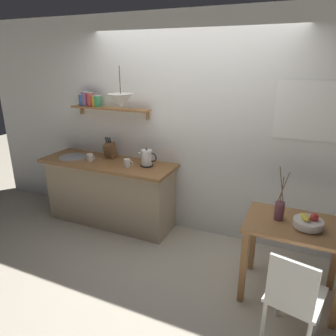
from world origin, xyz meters
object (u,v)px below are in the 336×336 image
Objects in this scene: dining_chair_near at (293,296)px; fruit_bowl at (308,222)px; dining_table at (294,238)px; pendant_lamp at (121,100)px; knife_block at (110,150)px; electric_kettle at (147,158)px; coffee_mug_spare at (127,163)px; twig_vase at (279,210)px; coffee_mug_by_sink at (90,157)px.

dining_chair_near is 3.49× the size of fruit_bowl.
pendant_lamp is at bearing 168.16° from dining_table.
knife_block is (-2.41, 0.64, 0.39)m from dining_table.
knife_block is at bearing 164.84° from fruit_bowl.
coffee_mug_spare is at bearing -148.64° from electric_kettle.
coffee_mug_spare is (-2.06, 1.04, 0.46)m from dining_chair_near.
knife_block is (-2.50, 0.68, 0.18)m from fruit_bowl.
fruit_bowl is at bearing -12.40° from coffee_mug_spare.
coffee_mug_spare is (-1.85, 0.41, 0.08)m from twig_vase.
pendant_lamp reaches higher than electric_kettle.
electric_kettle reaches higher than dining_chair_near.
coffee_mug_by_sink is at bearing -171.27° from electric_kettle.
fruit_bowl is at bearing -20.99° from dining_table.
twig_vase is at bearing 173.64° from dining_table.
fruit_bowl is 1.02× the size of electric_kettle.
knife_block reaches higher than fruit_bowl.
dining_chair_near is at bearing -26.40° from pendant_lamp.
fruit_bowl is 0.54× the size of pendant_lamp.
dining_chair_near is 2.81m from knife_block.
electric_kettle is at bearing 24.44° from pendant_lamp.
pendant_lamp is at bearing 167.71° from twig_vase.
coffee_mug_by_sink is 0.27× the size of pendant_lamp.
dining_table is 1.01× the size of dining_chair_near.
dining_table is at bearing -14.92° from knife_block.
dining_table is 0.63m from dining_chair_near.
coffee_mug_spare is 0.77m from pendant_lamp.
knife_block reaches higher than dining_table.
coffee_mug_spare reaches higher than dining_chair_near.
pendant_lamp is (-2.11, 1.05, 1.22)m from dining_chair_near.
coffee_mug_by_sink is at bearing 158.27° from dining_chair_near.
coffee_mug_by_sink is at bearing 170.29° from twig_vase.
knife_block is 2.42× the size of coffee_mug_spare.
knife_block is (-2.25, 0.62, 0.14)m from twig_vase.
twig_vase reaches higher than fruit_bowl.
coffee_mug_by_sink is (-0.18, -0.21, -0.07)m from knife_block.
pendant_lamp is (-0.06, 0.01, 0.77)m from coffee_mug_spare.
fruit_bowl is at bearing -9.93° from coffee_mug_by_sink.
knife_block is (-0.61, 0.09, 0.01)m from electric_kettle.
twig_vase reaches higher than dining_chair_near.
fruit_bowl is at bearing 85.60° from dining_chair_near.
electric_kettle is (-1.89, 0.59, 0.17)m from fruit_bowl.
dining_table is 2.64m from coffee_mug_by_sink.
knife_block reaches higher than dining_chair_near.
knife_block reaches higher than coffee_mug_spare.
coffee_mug_spare reaches higher than dining_table.
fruit_bowl reaches higher than dining_table.
knife_block is at bearing 165.08° from dining_table.
dining_chair_near is at bearing -72.03° from twig_vase.
dining_chair_near is 2.66m from pendant_lamp.
fruit_bowl is at bearing -12.25° from pendant_lamp.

